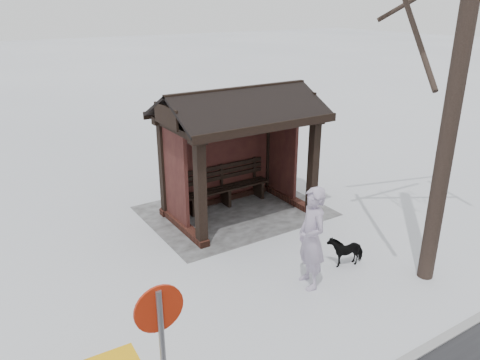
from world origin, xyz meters
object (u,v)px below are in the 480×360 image
dog (346,250)px  road_sign (161,333)px  bus_shelter (235,126)px  pedestrian (312,238)px

dog → road_sign: 5.14m
bus_shelter → pedestrian: 3.64m
dog → road_sign: bearing=-56.0°
bus_shelter → road_sign: 6.50m
pedestrian → road_sign: (3.54, 1.64, 0.62)m
dog → pedestrian: bearing=-67.3°
bus_shelter → dog: 3.75m
pedestrian → dog: pedestrian is taller
road_sign → dog: bearing=-158.9°
dog → road_sign: size_ratio=0.32×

